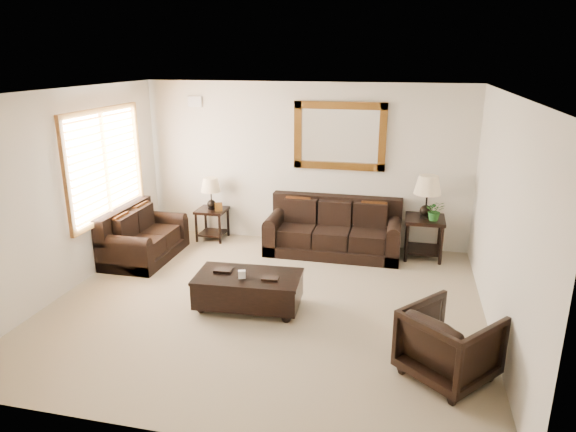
% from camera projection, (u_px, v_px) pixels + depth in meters
% --- Properties ---
extents(room, '(5.51, 5.01, 2.71)m').
position_uv_depth(room, '(264.00, 205.00, 6.28)').
color(room, gray).
rests_on(room, ground).
extents(window, '(0.07, 1.96, 1.66)m').
position_uv_depth(window, '(106.00, 164.00, 7.64)').
color(window, white).
rests_on(window, room).
extents(mirror, '(1.50, 0.06, 1.10)m').
position_uv_depth(mirror, '(340.00, 136.00, 8.30)').
color(mirror, '#4C2A0F').
rests_on(mirror, room).
extents(air_vent, '(0.25, 0.02, 0.18)m').
position_uv_depth(air_vent, '(195.00, 102.00, 8.70)').
color(air_vent, '#999999').
rests_on(air_vent, room).
extents(sofa, '(2.15, 0.93, 0.88)m').
position_uv_depth(sofa, '(334.00, 233.00, 8.40)').
color(sofa, black).
rests_on(sofa, room).
extents(loveseat, '(0.87, 1.46, 0.82)m').
position_uv_depth(loveseat, '(142.00, 240.00, 8.15)').
color(loveseat, black).
rests_on(loveseat, room).
extents(end_table_left, '(0.50, 0.50, 1.10)m').
position_uv_depth(end_table_left, '(211.00, 200.00, 8.87)').
color(end_table_left, black).
rests_on(end_table_left, room).
extents(end_table_right, '(0.61, 0.61, 1.34)m').
position_uv_depth(end_table_right, '(426.00, 205.00, 8.00)').
color(end_table_right, black).
rests_on(end_table_right, room).
extents(coffee_table, '(1.37, 0.79, 0.56)m').
position_uv_depth(coffee_table, '(249.00, 288.00, 6.52)').
color(coffee_table, black).
rests_on(coffee_table, room).
extents(armchair, '(1.07, 1.07, 0.81)m').
position_uv_depth(armchair, '(450.00, 341.00, 5.07)').
color(armchair, black).
rests_on(armchair, floor).
extents(potted_plant, '(0.31, 0.34, 0.25)m').
position_uv_depth(potted_plant, '(435.00, 213.00, 7.89)').
color(potted_plant, '#1E541C').
rests_on(potted_plant, end_table_right).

